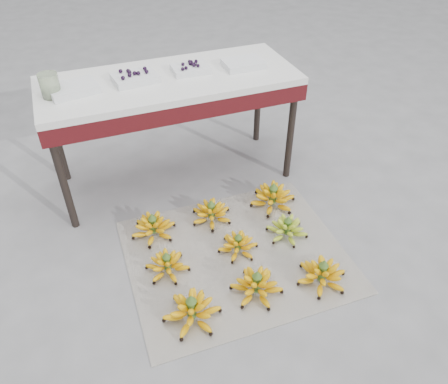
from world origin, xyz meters
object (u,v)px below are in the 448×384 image
object	(u,v)px
glass_jar	(50,85)
bunch_back_center	(211,213)
tray_left	(135,78)
tray_right	(191,69)
bunch_back_right	(273,197)
bunch_front_right	(322,274)
bunch_front_left	(192,311)
tray_far_left	(73,89)
newspaper_mat	(236,255)
tray_far_right	(243,64)
bunch_mid_center	(238,245)
bunch_mid_right	(287,229)
bunch_front_center	(256,285)
vendor_table	(170,90)
bunch_back_left	(153,227)
bunch_mid_left	(167,265)

from	to	relation	value
glass_jar	bunch_back_center	bearing A→B (deg)	-33.50
tray_left	tray_right	bearing A→B (deg)	2.12
bunch_back_right	tray_right	size ratio (longest dim) A/B	1.67
bunch_back_right	tray_right	distance (m)	0.99
bunch_front_right	bunch_back_center	xyz separation A→B (m)	(-0.39, 0.70, -0.00)
bunch_front_left	tray_far_left	distance (m)	1.43
newspaper_mat	tray_far_right	xyz separation A→B (m)	(0.39, 0.86, 0.79)
glass_jar	bunch_front_right	bearing A→B (deg)	-46.01
bunch_mid_center	glass_jar	bearing A→B (deg)	152.84
bunch_back_center	bunch_back_right	distance (m)	0.43
bunch_mid_right	tray_right	size ratio (longest dim) A/B	1.32
bunch_mid_right	tray_far_left	xyz separation A→B (m)	(-1.04, 0.83, 0.74)
newspaper_mat	bunch_front_left	size ratio (longest dim) A/B	3.43
bunch_front_center	bunch_back_right	size ratio (longest dim) A/B	0.91
tray_far_left	glass_jar	world-z (taller)	glass_jar
bunch_back_right	vendor_table	world-z (taller)	vendor_table
bunch_back_center	bunch_back_left	bearing A→B (deg)	-166.90
bunch_mid_left	tray_right	world-z (taller)	tray_right
bunch_back_left	tray_left	world-z (taller)	tray_left
bunch_front_left	bunch_mid_right	distance (m)	0.82
bunch_mid_left	tray_far_right	bearing A→B (deg)	34.98
bunch_front_left	bunch_back_right	size ratio (longest dim) A/B	0.94
bunch_back_center	bunch_back_right	size ratio (longest dim) A/B	0.81
bunch_front_left	vendor_table	bearing A→B (deg)	93.53
bunch_front_center	bunch_mid_center	world-z (taller)	bunch_front_center
bunch_front_right	bunch_mid_center	xyz separation A→B (m)	(-0.34, 0.38, -0.01)
newspaper_mat	bunch_front_left	xyz separation A→B (m)	(-0.37, -0.32, 0.06)
bunch_back_center	tray_left	world-z (taller)	tray_left
bunch_front_left	bunch_front_center	bearing A→B (deg)	21.09
bunch_front_left	tray_right	xyz separation A→B (m)	(0.42, 1.23, 0.73)
newspaper_mat	tray_left	size ratio (longest dim) A/B	4.44
tray_right	bunch_front_right	bearing A→B (deg)	-75.67
newspaper_mat	bunch_back_left	xyz separation A→B (m)	(-0.41, 0.35, 0.06)
bunch_front_left	tray_far_left	xyz separation A→B (m)	(-0.31, 1.20, 0.73)
bunch_front_center	bunch_back_center	world-z (taller)	bunch_front_center
newspaper_mat	bunch_front_left	world-z (taller)	bunch_front_left
newspaper_mat	bunch_front_center	size ratio (longest dim) A/B	3.53
bunch_front_left	bunch_front_right	xyz separation A→B (m)	(0.74, -0.03, -0.00)
tray_left	tray_right	size ratio (longest dim) A/B	1.22
bunch_mid_right	tray_far_left	size ratio (longest dim) A/B	1.00
bunch_front_center	tray_far_left	bearing A→B (deg)	101.77
bunch_mid_left	bunch_back_right	world-z (taller)	bunch_back_right
bunch_mid_center	vendor_table	world-z (taller)	vendor_table
bunch_front_left	bunch_mid_left	size ratio (longest dim) A/B	1.25
bunch_mid_right	bunch_back_right	size ratio (longest dim) A/B	0.79
bunch_mid_center	bunch_back_center	bearing A→B (deg)	117.50
bunch_front_center	bunch_back_right	xyz separation A→B (m)	(0.40, 0.63, 0.00)
bunch_front_left	bunch_back_right	distance (m)	1.02
bunch_back_right	tray_far_left	xyz separation A→B (m)	(-1.08, 0.53, 0.73)
tray_far_right	bunch_mid_right	bearing A→B (deg)	-92.09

